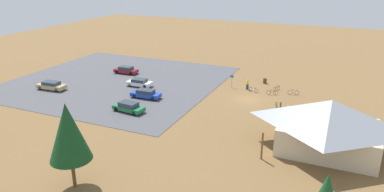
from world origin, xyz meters
TOP-DOWN VIEW (x-y plane):
  - ground at (0.00, 0.00)m, footprint 160.00×160.00m
  - parking_lot_asphalt at (23.43, -0.03)m, footprint 34.71×33.56m
  - bike_pavilion at (-12.22, 12.09)m, footprint 12.34×9.88m
  - trash_bin at (-0.63, -9.10)m, footprint 0.60×0.60m
  - lot_sign at (3.90, -4.62)m, footprint 0.56×0.08m
  - pine_center at (8.14, 28.60)m, footprint 3.71×3.71m
  - bicycle_yellow_yard_center at (-4.76, 1.70)m, footprint 0.64×1.69m
  - bicycle_blue_yard_left at (-6.49, 2.60)m, footprint 0.81×1.65m
  - bicycle_white_near_sign at (0.01, -3.83)m, footprint 1.65×0.59m
  - bicycle_orange_yard_front at (-8.82, 4.24)m, footprint 1.66×0.49m
  - bicycle_silver_front_row at (-6.07, -5.02)m, footprint 1.66×0.62m
  - bicycle_black_edge_south at (-8.48, 2.33)m, footprint 1.15×1.42m
  - bicycle_red_trailside at (-3.22, -6.08)m, footprint 0.82×1.47m
  - bicycle_green_edge_north at (-3.04, -3.63)m, footprint 1.71×0.62m
  - car_green_back_corner at (13.60, 11.36)m, footprint 4.65×2.26m
  - car_maroon_aisle_side at (24.55, -4.53)m, footprint 4.49×1.99m
  - car_white_far_end at (18.15, 1.14)m, footprint 4.27×1.96m
  - car_tan_by_curb at (30.33, 8.35)m, footprint 4.87×2.13m
  - car_blue_front_row at (14.27, 5.63)m, footprint 4.65×1.92m
  - visitor_at_bikes at (1.24, -4.66)m, footprint 0.39×0.36m

SIDE VIEW (x-z plane):
  - ground at x=0.00m, z-range 0.00..0.00m
  - parking_lot_asphalt at x=23.43m, z-range 0.00..0.05m
  - bicycle_red_trailside at x=-3.22m, z-range -0.04..0.73m
  - bicycle_white_near_sign at x=0.01m, z-range -0.03..0.73m
  - bicycle_yellow_yard_center at x=-4.76m, z-range -0.04..0.75m
  - bicycle_green_edge_north at x=-3.04m, z-range -0.04..0.78m
  - bicycle_blue_yard_left at x=-6.49m, z-range -0.02..0.77m
  - bicycle_orange_yard_front at x=-8.82m, z-range -0.05..0.81m
  - bicycle_silver_front_row at x=-6.07m, z-range -0.04..0.81m
  - bicycle_black_edge_south at x=-8.48m, z-range -0.04..0.83m
  - trash_bin at x=-0.63m, z-range 0.00..0.90m
  - car_white_far_end at x=18.15m, z-range 0.06..1.34m
  - car_blue_front_row at x=14.27m, z-range 0.05..1.37m
  - car_maroon_aisle_side at x=24.55m, z-range 0.05..1.39m
  - car_green_back_corner at x=13.60m, z-range 0.04..1.41m
  - car_tan_by_curb at x=30.33m, z-range 0.05..1.41m
  - visitor_at_bikes at x=1.24m, z-range 0.04..1.75m
  - lot_sign at x=3.90m, z-range 0.31..2.51m
  - bike_pavilion at x=-12.22m, z-range 0.34..6.16m
  - pine_center at x=8.14m, z-range 1.39..9.51m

